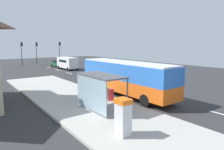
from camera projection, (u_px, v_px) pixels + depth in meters
ground_plane at (82, 77)px, 29.25m from camera, size 56.00×92.00×0.04m
sidewalk_platform at (83, 103)px, 15.96m from camera, size 6.20×30.00×0.18m
lane_stripe_seg_1 at (166, 99)px, 17.55m from camera, size 0.16×2.20×0.01m
lane_stripe_seg_2 at (128, 89)px, 21.50m from camera, size 0.16×2.20×0.01m
lane_stripe_seg_3 at (102, 82)px, 25.45m from camera, size 0.16×2.20×0.01m
lane_stripe_seg_4 at (84, 77)px, 29.40m from camera, size 0.16×2.20×0.01m
lane_stripe_seg_5 at (69, 73)px, 33.35m from camera, size 0.16×2.20×0.01m
lane_stripe_seg_6 at (58, 70)px, 37.30m from camera, size 0.16×2.20×0.01m
lane_stripe_seg_7 at (49, 68)px, 41.25m from camera, size 0.16×2.20×0.01m
bus at (125, 76)px, 18.72m from camera, size 2.55×11.01×3.21m
white_van at (67, 62)px, 38.13m from camera, size 2.19×5.27×2.30m
sedan_near at (58, 63)px, 42.14m from camera, size 1.97×4.46×1.52m
ticket_machine at (123, 117)px, 10.06m from camera, size 0.66×0.76×1.94m
recycling_bin_red at (111, 95)px, 16.55m from camera, size 0.52×0.52×0.95m
recycling_bin_green at (106, 93)px, 17.11m from camera, size 0.52×0.52×0.95m
recycling_bin_blue at (101, 91)px, 17.66m from camera, size 0.52×0.52×0.95m
traffic_light_near_side at (60, 49)px, 48.97m from camera, size 0.49×0.28×5.40m
traffic_light_far_side at (22, 50)px, 44.50m from camera, size 0.49×0.28×5.31m
traffic_light_median at (37, 50)px, 47.21m from camera, size 0.49×0.28×5.31m
bus_shelter at (97, 83)px, 13.93m from camera, size 1.80×4.00×2.50m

